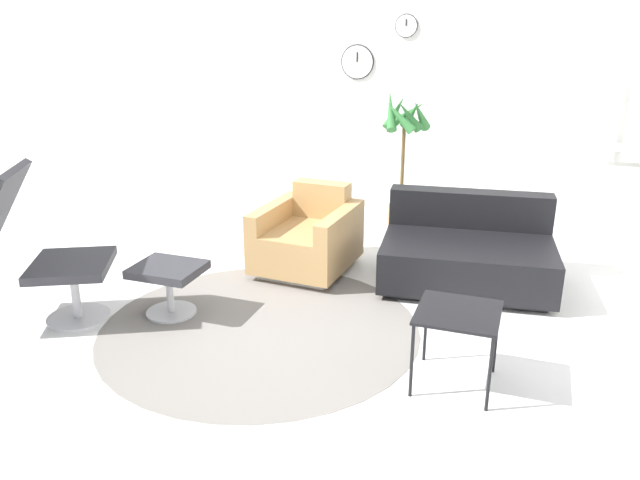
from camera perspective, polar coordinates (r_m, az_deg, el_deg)
ground_plane at (r=4.60m, az=-4.37°, el=-6.59°), size 12.00×12.00×0.00m
wall_back at (r=6.87m, az=5.25°, el=14.31°), size 12.00×0.09×2.80m
round_rug at (r=4.38m, az=-5.51°, el=-7.98°), size 2.21×2.21×0.01m
lounge_chair at (r=4.66m, az=-26.44°, el=1.23°), size 1.14×0.94×1.20m
ottoman at (r=4.58m, az=-13.68°, el=-3.41°), size 0.47×0.40×0.37m
armchair_red at (r=5.26m, az=-1.09°, el=0.06°), size 0.78×0.89×0.69m
couch_low at (r=5.14m, az=13.30°, el=-1.24°), size 1.42×1.10×0.68m
side_table at (r=3.64m, az=12.50°, el=-7.02°), size 0.46×0.46×0.47m
potted_plant at (r=6.24m, az=7.59°, el=7.74°), size 0.47×0.45×1.39m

